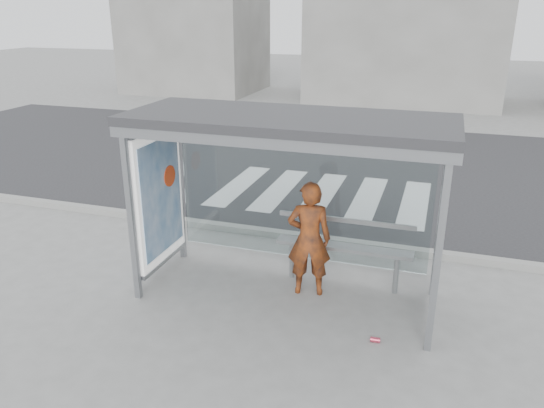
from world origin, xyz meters
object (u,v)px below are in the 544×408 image
(bus_shelter, at_px, (263,160))
(bench, at_px, (344,247))
(person, at_px, (309,239))
(soda_can, at_px, (375,340))

(bus_shelter, relative_size, bench, 2.12)
(bench, bearing_deg, bus_shelter, -154.05)
(bus_shelter, xyz_separation_m, person, (0.64, 0.13, -1.13))
(bench, bearing_deg, soda_can, -62.98)
(person, height_order, soda_can, person)
(person, bearing_deg, bench, -150.39)
(bench, bearing_deg, person, -138.01)
(bus_shelter, xyz_separation_m, soda_can, (1.75, -0.81, -1.95))
(bus_shelter, height_order, soda_can, bus_shelter)
(person, distance_m, bench, 0.63)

